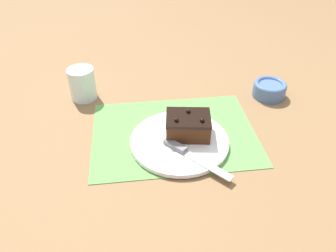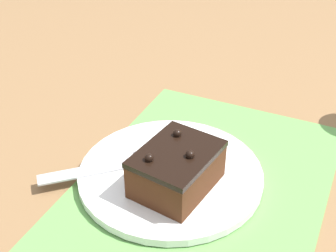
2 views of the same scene
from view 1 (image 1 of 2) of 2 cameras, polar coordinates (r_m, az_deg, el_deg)
ground_plane at (r=0.93m, az=1.04°, el=-1.28°), size 3.00×3.00×0.00m
placemat_woven at (r=0.93m, az=1.04°, el=-1.19°), size 0.46×0.34×0.00m
cake_plate at (r=0.89m, az=2.01°, el=-2.65°), size 0.27×0.27×0.01m
chocolate_cake at (r=0.89m, az=3.52°, el=0.12°), size 0.13×0.11×0.07m
serving_knife at (r=0.84m, az=3.08°, el=-4.53°), size 0.16×0.17×0.01m
drinking_glass at (r=1.10m, az=-14.69°, el=7.12°), size 0.08×0.08×0.10m
small_bowl at (r=1.13m, az=17.27°, el=6.20°), size 0.11×0.11×0.05m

